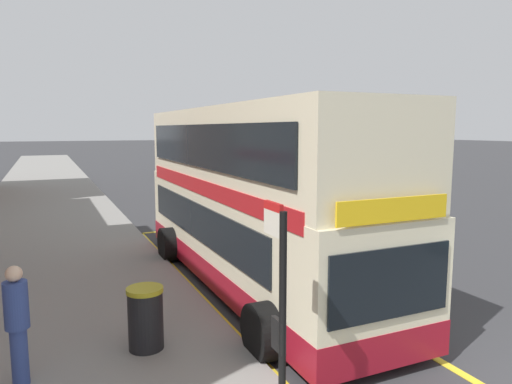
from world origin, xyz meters
TOP-DOWN VIEW (x-y plane):
  - ground_plane at (0.00, 32.00)m, footprint 260.00×260.00m
  - pavement_near at (-7.00, 32.00)m, footprint 6.00×76.00m
  - double_decker_bus at (-2.46, 6.88)m, footprint 3.27×10.43m
  - bus_bay_markings at (-2.55, 6.95)m, footprint 2.90×13.81m
  - bus_stop_sign at (-4.64, 1.08)m, footprint 0.09×0.51m
  - parked_car_maroon_across at (4.65, 36.81)m, footprint 2.09×4.20m
  - pedestrian_waiting_near_sign at (-7.57, 3.71)m, footprint 0.34×0.34m
  - litter_bin at (-5.65, 4.10)m, footprint 0.63×0.63m

SIDE VIEW (x-z plane):
  - ground_plane at x=0.00m, z-range 0.00..0.00m
  - bus_bay_markings at x=-2.55m, z-range 0.00..0.01m
  - pavement_near at x=-7.00m, z-range 0.00..0.14m
  - litter_bin at x=-5.65m, z-range 0.14..1.23m
  - parked_car_maroon_across at x=4.65m, z-range -0.01..1.61m
  - pedestrian_waiting_near_sign at x=-7.57m, z-range 0.23..2.04m
  - bus_stop_sign at x=-4.64m, z-range 0.37..3.27m
  - double_decker_bus at x=-2.46m, z-range -0.14..4.26m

